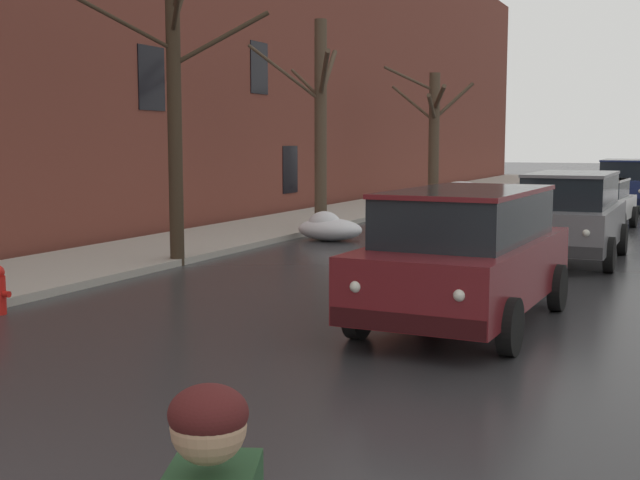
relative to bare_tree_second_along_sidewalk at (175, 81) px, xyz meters
The scene contains 12 objects.
left_sidewalk_slab 7.53m from the bare_tree_second_along_sidewalk, 103.01° to the left, with size 3.17×80.00×0.14m, color #A8A399.
brick_townhouse_facade 7.74m from the bare_tree_second_along_sidewalk, 118.97° to the left, with size 0.63×80.00×11.88m.
snow_bank_near_corner_left 19.29m from the bare_tree_second_along_sidewalk, 87.74° to the left, with size 1.89×0.92×0.88m.
snow_bank_mid_block_left 6.19m from the bare_tree_second_along_sidewalk, 78.77° to the left, with size 1.67×1.06×0.73m.
bare_tree_second_along_sidewalk is the anchor object (origin of this frame).
bare_tree_mid_block 7.01m from the bare_tree_second_along_sidewalk, 90.39° to the left, with size 2.44×3.51×5.71m.
bare_tree_far_down_block 17.70m from the bare_tree_second_along_sidewalk, 90.11° to the left, with size 3.24×2.82×5.31m.
suv_maroon_approaching_near_lane 7.65m from the bare_tree_second_along_sidewalk, 23.91° to the right, with size 2.21×4.75×1.82m.
suv_grey_parked_kerbside_close 8.46m from the bare_tree_second_along_sidewalk, 29.32° to the left, with size 2.02×4.58×1.82m.
sedan_white_parked_kerbside_mid 12.94m from the bare_tree_second_along_sidewalk, 57.56° to the left, with size 2.17×4.03×1.42m.
suv_darkblue_parked_far_down_block 19.63m from the bare_tree_second_along_sidewalk, 68.84° to the left, with size 2.11×4.60×1.82m.
sedan_green_queued_behind_truck 24.99m from the bare_tree_second_along_sidewalk, 73.24° to the left, with size 2.18×4.29×1.42m.
Camera 1 is at (4.72, -2.31, 2.44)m, focal length 46.87 mm.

